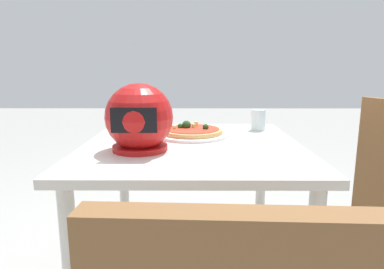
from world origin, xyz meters
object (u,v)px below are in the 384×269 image
(dining_table, at_px, (192,165))
(motorcycle_helmet, at_px, (139,119))
(pizza, at_px, (192,130))
(drinking_glass, at_px, (258,120))

(dining_table, distance_m, motorcycle_helmet, 0.31)
(dining_table, height_order, pizza, pizza)
(motorcycle_helmet, bearing_deg, dining_table, -147.21)
(dining_table, xyz_separation_m, motorcycle_helmet, (0.19, 0.12, 0.21))
(pizza, bearing_deg, dining_table, 90.63)
(pizza, relative_size, drinking_glass, 2.73)
(motorcycle_helmet, distance_m, drinking_glass, 0.66)
(motorcycle_helmet, relative_size, drinking_glass, 2.45)
(motorcycle_helmet, bearing_deg, drinking_glass, -141.65)
(dining_table, distance_m, pizza, 0.19)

